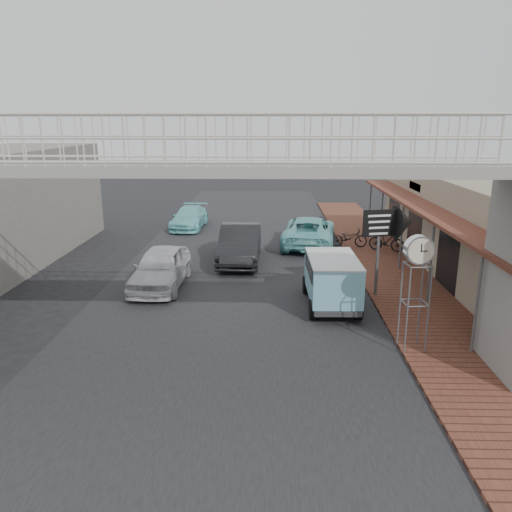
# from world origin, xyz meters

# --- Properties ---
(ground) EXTENTS (120.00, 120.00, 0.00)m
(ground) POSITION_xyz_m (0.00, 0.00, 0.00)
(ground) COLOR black
(ground) RESTS_ON ground
(road_strip) EXTENTS (10.00, 60.00, 0.01)m
(road_strip) POSITION_xyz_m (0.00, 0.00, 0.01)
(road_strip) COLOR black
(road_strip) RESTS_ON ground
(sidewalk) EXTENTS (3.00, 40.00, 0.10)m
(sidewalk) POSITION_xyz_m (6.50, 3.00, 0.05)
(sidewalk) COLOR brown
(sidewalk) RESTS_ON ground
(shophouse_row) EXTENTS (7.20, 18.00, 4.00)m
(shophouse_row) POSITION_xyz_m (10.97, 4.00, 2.01)
(shophouse_row) COLOR gray
(shophouse_row) RESTS_ON ground
(footbridge) EXTENTS (16.40, 2.40, 6.34)m
(footbridge) POSITION_xyz_m (0.00, -4.00, 3.18)
(footbridge) COLOR gray
(footbridge) RESTS_ON ground
(white_hatchback) EXTENTS (1.91, 4.53, 1.53)m
(white_hatchback) POSITION_xyz_m (-2.83, 2.56, 0.76)
(white_hatchback) COLOR silver
(white_hatchback) RESTS_ON ground
(dark_sedan) EXTENTS (1.79, 5.04, 1.66)m
(dark_sedan) POSITION_xyz_m (0.00, 6.24, 0.83)
(dark_sedan) COLOR black
(dark_sedan) RESTS_ON ground
(angkot_curb) EXTENTS (3.17, 5.69, 1.50)m
(angkot_curb) POSITION_xyz_m (3.35, 9.42, 0.75)
(angkot_curb) COLOR #77CECE
(angkot_curb) RESTS_ON ground
(angkot_far) EXTENTS (1.96, 4.40, 1.26)m
(angkot_far) POSITION_xyz_m (-3.49, 13.58, 0.63)
(angkot_far) COLOR #7BD4D5
(angkot_far) RESTS_ON ground
(angkot_van) EXTENTS (1.75, 3.68, 1.79)m
(angkot_van) POSITION_xyz_m (3.47, 0.64, 1.13)
(angkot_van) COLOR black
(angkot_van) RESTS_ON ground
(motorcycle_near) EXTENTS (1.81, 0.63, 0.95)m
(motorcycle_near) POSITION_xyz_m (5.30, 8.75, 0.57)
(motorcycle_near) COLOR black
(motorcycle_near) RESTS_ON sidewalk
(motorcycle_far) EXTENTS (1.76, 1.13, 1.03)m
(motorcycle_far) POSITION_xyz_m (7.00, 7.97, 0.61)
(motorcycle_far) COLOR black
(motorcycle_far) RESTS_ON sidewalk
(street_clock) EXTENTS (0.80, 0.67, 3.20)m
(street_clock) POSITION_xyz_m (5.30, -2.80, 2.76)
(street_clock) COLOR #59595B
(street_clock) RESTS_ON sidewalk
(arrow_sign) EXTENTS (1.95, 1.28, 3.24)m
(arrow_sign) POSITION_xyz_m (5.98, 1.77, 2.72)
(arrow_sign) COLOR #59595B
(arrow_sign) RESTS_ON sidewalk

